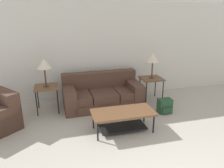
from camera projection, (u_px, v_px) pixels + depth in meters
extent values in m
cube|color=silver|center=(101.00, 51.00, 5.94)|extent=(8.97, 0.06, 2.60)
cube|color=#4C3328|center=(103.00, 102.00, 5.63)|extent=(1.98, 1.01, 0.22)
cube|color=#4C3328|center=(77.00, 97.00, 5.37)|extent=(0.66, 0.87, 0.20)
cube|color=#4C3328|center=(103.00, 94.00, 5.55)|extent=(0.66, 0.87, 0.20)
cube|color=#4C3328|center=(127.00, 92.00, 5.72)|extent=(0.66, 0.87, 0.20)
cube|color=#4C3328|center=(99.00, 79.00, 5.78)|extent=(1.97, 0.31, 0.40)
cube|color=#4C3328|center=(69.00, 99.00, 5.35)|extent=(0.31, 0.96, 0.58)
cube|color=#4C3328|center=(133.00, 92.00, 5.80)|extent=(0.31, 0.96, 0.58)
cube|color=#4C3328|center=(2.00, 99.00, 4.55)|extent=(0.80, 0.91, 0.40)
cube|color=brown|center=(123.00, 112.00, 4.36)|extent=(1.25, 0.60, 0.04)
cylinder|color=black|center=(98.00, 132.00, 4.08)|extent=(0.03, 0.03, 0.39)
cylinder|color=black|center=(154.00, 124.00, 4.35)|extent=(0.03, 0.03, 0.39)
cylinder|color=black|center=(93.00, 120.00, 4.52)|extent=(0.03, 0.03, 0.39)
cylinder|color=black|center=(144.00, 114.00, 4.79)|extent=(0.03, 0.03, 0.39)
cube|color=black|center=(123.00, 127.00, 4.47)|extent=(0.94, 0.42, 0.02)
cube|color=brown|center=(46.00, 87.00, 5.17)|extent=(0.56, 0.54, 0.03)
cylinder|color=black|center=(37.00, 104.00, 5.01)|extent=(0.03, 0.03, 0.61)
cylinder|color=black|center=(58.00, 102.00, 5.12)|extent=(0.03, 0.03, 0.61)
cylinder|color=black|center=(38.00, 97.00, 5.43)|extent=(0.03, 0.03, 0.61)
cylinder|color=black|center=(57.00, 95.00, 5.54)|extent=(0.03, 0.03, 0.61)
cube|color=brown|center=(152.00, 78.00, 5.82)|extent=(0.56, 0.54, 0.03)
cylinder|color=black|center=(146.00, 93.00, 5.66)|extent=(0.03, 0.03, 0.61)
cylinder|color=black|center=(163.00, 92.00, 5.77)|extent=(0.03, 0.03, 0.61)
cylinder|color=black|center=(140.00, 88.00, 6.08)|extent=(0.03, 0.03, 0.61)
cylinder|color=black|center=(155.00, 86.00, 6.19)|extent=(0.03, 0.03, 0.61)
cylinder|color=#472D1E|center=(46.00, 86.00, 5.16)|extent=(0.14, 0.14, 0.02)
cylinder|color=#472D1E|center=(45.00, 77.00, 5.09)|extent=(0.04, 0.04, 0.43)
cone|color=beige|center=(44.00, 64.00, 4.99)|extent=(0.34, 0.34, 0.22)
cylinder|color=#472D1E|center=(152.00, 78.00, 5.81)|extent=(0.14, 0.14, 0.02)
cylinder|color=#472D1E|center=(152.00, 70.00, 5.74)|extent=(0.04, 0.04, 0.43)
cone|color=beige|center=(153.00, 57.00, 5.64)|extent=(0.34, 0.34, 0.22)
cube|color=#23472D|center=(165.00, 106.00, 5.24)|extent=(0.32, 0.22, 0.35)
cube|color=#23472D|center=(167.00, 111.00, 5.14)|extent=(0.24, 0.05, 0.14)
cylinder|color=#23472D|center=(159.00, 103.00, 5.33)|extent=(0.02, 0.02, 0.26)
cylinder|color=#23472D|center=(165.00, 103.00, 5.37)|extent=(0.02, 0.02, 0.26)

